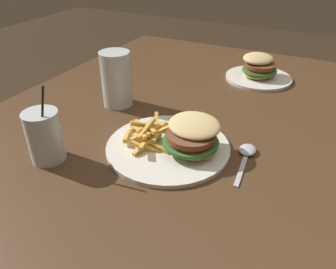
{
  "coord_description": "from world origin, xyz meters",
  "views": [
    {
      "loc": [
        0.19,
        -0.76,
        1.14
      ],
      "look_at": [
        -0.1,
        -0.2,
        0.75
      ],
      "focal_mm": 35.0,
      "sensor_mm": 36.0,
      "label": 1
    }
  ],
  "objects": [
    {
      "name": "juice_glass",
      "position": [
        -0.32,
        -0.35,
        0.76
      ],
      "size": [
        0.08,
        0.08,
        0.18
      ],
      "color": "silver",
      "rests_on": "dining_table"
    },
    {
      "name": "dining_table",
      "position": [
        0.0,
        0.0,
        0.59
      ],
      "size": [
        1.3,
        1.26,
        0.71
      ],
      "color": "#4C331E",
      "rests_on": "ground_plane"
    },
    {
      "name": "beer_glass",
      "position": [
        -0.33,
        -0.05,
        0.78
      ],
      "size": [
        0.09,
        0.09,
        0.16
      ],
      "color": "silver",
      "rests_on": "dining_table"
    },
    {
      "name": "meal_plate_near",
      "position": [
        -0.08,
        -0.19,
        0.74
      ],
      "size": [
        0.29,
        0.29,
        0.09
      ],
      "color": "white",
      "rests_on": "dining_table"
    },
    {
      "name": "meal_plate_far",
      "position": [
        -0.02,
        0.32,
        0.74
      ],
      "size": [
        0.22,
        0.22,
        0.09
      ],
      "color": "white",
      "rests_on": "dining_table"
    },
    {
      "name": "spoon",
      "position": [
        0.07,
        -0.14,
        0.72
      ],
      "size": [
        0.04,
        0.16,
        0.01
      ],
      "rotation": [
        0.0,
        0.0,
        1.66
      ],
      "color": "silver",
      "rests_on": "dining_table"
    }
  ]
}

